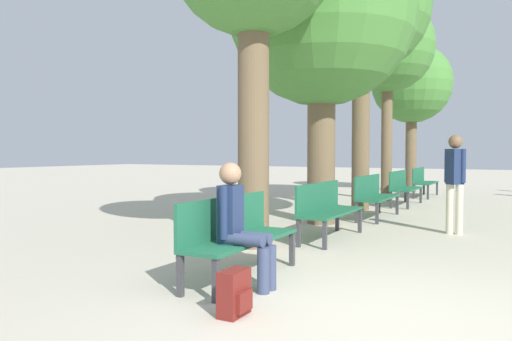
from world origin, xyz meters
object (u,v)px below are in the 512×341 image
at_px(tree_row_1, 322,15).
at_px(pedestrian_mid, 455,177).
at_px(bench_row_2, 373,193).
at_px(bench_row_3, 403,185).
at_px(bench_row_0, 235,231).
at_px(tree_row_3, 388,48).
at_px(backpack, 235,293).
at_px(bench_row_1, 326,206).
at_px(bench_row_4, 423,180).
at_px(tree_row_4, 412,85).
at_px(person_seated, 240,221).
at_px(tree_row_2, 362,9).

height_order(tree_row_1, pedestrian_mid, tree_row_1).
height_order(bench_row_2, bench_row_3, same).
distance_m(tree_row_1, pedestrian_mid, 4.07).
xyz_separation_m(bench_row_0, tree_row_3, (-0.72, 9.96, 3.95)).
height_order(bench_row_3, tree_row_1, tree_row_1).
distance_m(bench_row_2, tree_row_1, 3.92).
xyz_separation_m(tree_row_3, backpack, (1.39, -11.08, -4.29)).
bearing_deg(tree_row_3, bench_row_2, -79.96).
xyz_separation_m(bench_row_1, bench_row_3, (0.00, 5.88, 0.00)).
relative_size(tree_row_1, backpack, 14.97).
bearing_deg(bench_row_1, bench_row_0, -90.00).
bearing_deg(bench_row_1, backpack, -80.68).
distance_m(bench_row_0, backpack, 1.35).
relative_size(bench_row_4, tree_row_1, 0.31).
xyz_separation_m(bench_row_2, tree_row_1, (-0.72, -1.29, 3.63)).
bearing_deg(tree_row_3, bench_row_3, -57.53).
relative_size(tree_row_3, backpack, 14.53).
bearing_deg(tree_row_4, bench_row_3, -81.27).
relative_size(bench_row_3, tree_row_3, 0.32).
distance_m(bench_row_2, person_seated, 6.20).
height_order(bench_row_0, pedestrian_mid, pedestrian_mid).
distance_m(bench_row_2, tree_row_4, 8.36).
bearing_deg(bench_row_2, pedestrian_mid, -38.13).
bearing_deg(tree_row_2, person_seated, -82.75).
height_order(tree_row_1, tree_row_2, tree_row_2).
distance_m(bench_row_4, tree_row_3, 4.41).
bearing_deg(tree_row_4, bench_row_1, -86.10).
distance_m(bench_row_0, tree_row_3, 10.74).
distance_m(bench_row_3, backpack, 9.97).
xyz_separation_m(tree_row_3, pedestrian_mid, (2.54, -5.50, -3.49)).
xyz_separation_m(bench_row_0, tree_row_2, (-0.72, 7.32, 4.43)).
bearing_deg(tree_row_1, tree_row_2, 90.00).
bearing_deg(bench_row_3, person_seated, -88.44).
distance_m(bench_row_4, backpack, 12.91).
xyz_separation_m(bench_row_1, tree_row_3, (-0.72, 7.02, 3.95)).
distance_m(bench_row_2, backpack, 7.04).
height_order(bench_row_4, tree_row_3, tree_row_3).
relative_size(bench_row_3, tree_row_1, 0.31).
height_order(tree_row_2, tree_row_3, tree_row_2).
bearing_deg(tree_row_2, backpack, -80.65).
xyz_separation_m(bench_row_0, backpack, (0.67, -1.12, -0.34)).
distance_m(bench_row_3, person_seated, 9.14).
height_order(bench_row_0, tree_row_2, tree_row_2).
bearing_deg(person_seated, tree_row_3, 95.40).
relative_size(bench_row_2, tree_row_4, 0.35).
bearing_deg(tree_row_2, tree_row_1, -90.00).
distance_m(tree_row_2, person_seated, 8.79).
distance_m(bench_row_1, bench_row_4, 8.82).
bearing_deg(tree_row_1, bench_row_2, 60.71).
height_order(bench_row_0, bench_row_1, same).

